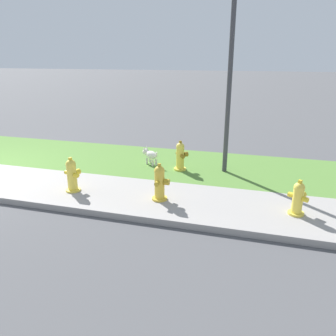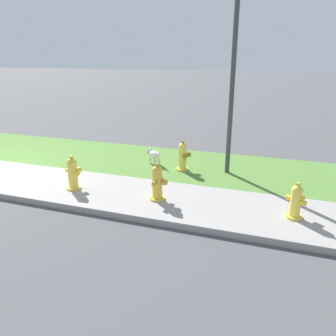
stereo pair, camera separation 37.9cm
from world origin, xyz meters
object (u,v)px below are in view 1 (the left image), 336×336
(street_lamp, at_px, (232,36))
(fire_hydrant_by_grass_verge, at_px, (160,183))
(fire_hydrant_across_street, at_px, (298,198))
(fire_hydrant_at_driveway, at_px, (72,175))
(small_white_dog, at_px, (150,155))
(fire_hydrant_near_corner, at_px, (180,156))

(street_lamp, bearing_deg, fire_hydrant_by_grass_verge, -116.60)
(fire_hydrant_by_grass_verge, bearing_deg, fire_hydrant_across_street, 92.60)
(fire_hydrant_at_driveway, xyz_separation_m, fire_hydrant_across_street, (4.39, 0.12, -0.04))
(fire_hydrant_across_street, height_order, small_white_dog, fire_hydrant_across_street)
(fire_hydrant_near_corner, xyz_separation_m, street_lamp, (1.06, 0.19, 2.73))
(fire_hydrant_at_driveway, relative_size, street_lamp, 0.16)
(fire_hydrant_near_corner, relative_size, fire_hydrant_at_driveway, 1.01)
(fire_hydrant_across_street, bearing_deg, small_white_dog, -176.79)
(fire_hydrant_near_corner, xyz_separation_m, fire_hydrant_at_driveway, (-1.83, -1.91, -0.00))
(fire_hydrant_near_corner, height_order, fire_hydrant_at_driveway, fire_hydrant_near_corner)
(fire_hydrant_across_street, distance_m, street_lamp, 3.72)
(fire_hydrant_at_driveway, distance_m, fire_hydrant_across_street, 4.39)
(small_white_dog, bearing_deg, fire_hydrant_across_street, -179.44)
(fire_hydrant_at_driveway, height_order, small_white_dog, fire_hydrant_at_driveway)
(fire_hydrant_at_driveway, xyz_separation_m, fire_hydrant_by_grass_verge, (1.87, 0.07, 0.01))
(fire_hydrant_by_grass_verge, bearing_deg, street_lamp, 154.72)
(fire_hydrant_by_grass_verge, relative_size, fire_hydrant_across_street, 1.14)
(fire_hydrant_near_corner, distance_m, fire_hydrant_across_street, 3.12)
(fire_hydrant_at_driveway, bearing_deg, fire_hydrant_near_corner, 65.58)
(fire_hydrant_near_corner, bearing_deg, fire_hydrant_across_street, 17.67)
(fire_hydrant_at_driveway, relative_size, fire_hydrant_by_grass_verge, 0.98)
(fire_hydrant_at_driveway, xyz_separation_m, small_white_dog, (0.97, 2.13, -0.10))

